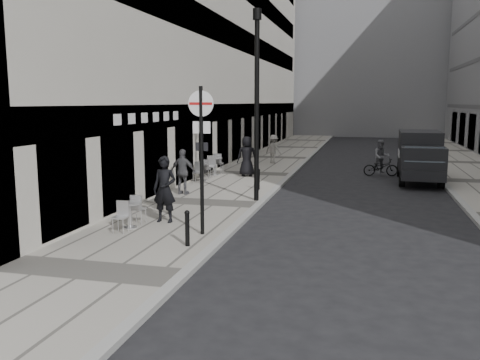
% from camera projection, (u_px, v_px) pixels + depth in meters
% --- Properties ---
extents(ground, '(120.00, 120.00, 0.00)m').
position_uv_depth(ground, '(114.00, 344.00, 7.72)').
color(ground, black).
rests_on(ground, ground).
extents(sidewalk, '(4.00, 60.00, 0.12)m').
position_uv_depth(sidewalk, '(250.00, 174.00, 25.45)').
color(sidewalk, gray).
rests_on(sidewalk, ground).
extents(building_left, '(4.00, 45.00, 18.00)m').
position_uv_depth(building_left, '(211.00, 14.00, 31.28)').
color(building_left, '#BCB6AB').
rests_on(building_left, ground).
extents(building_far, '(24.00, 16.00, 22.00)m').
position_uv_depth(building_far, '(352.00, 39.00, 59.37)').
color(building_far, slate).
rests_on(building_far, ground).
extents(walking_man, '(0.74, 0.50, 1.97)m').
position_uv_depth(walking_man, '(165.00, 189.00, 14.93)').
color(walking_man, black).
rests_on(walking_man, sidewalk).
extents(sign_post, '(0.68, 0.10, 3.94)m').
position_uv_depth(sign_post, '(201.00, 141.00, 13.32)').
color(sign_post, black).
rests_on(sign_post, sidewalk).
extents(lamppost, '(0.30, 0.30, 6.70)m').
position_uv_depth(lamppost, '(257.00, 96.00, 17.83)').
color(lamppost, black).
rests_on(lamppost, sidewalk).
extents(bollard_near, '(0.11, 0.11, 0.84)m').
position_uv_depth(bollard_near, '(187.00, 229.00, 12.50)').
color(bollard_near, black).
rests_on(bollard_near, sidewalk).
extents(bollard_far, '(0.11, 0.11, 0.80)m').
position_uv_depth(bollard_far, '(258.00, 180.00, 20.60)').
color(bollard_far, black).
rests_on(bollard_far, sidewalk).
extents(panel_van, '(1.94, 4.95, 2.31)m').
position_uv_depth(panel_van, '(420.00, 154.00, 23.27)').
color(panel_van, black).
rests_on(panel_van, ground).
extents(cyclist, '(1.74, 0.84, 1.80)m').
position_uv_depth(cyclist, '(381.00, 162.00, 25.16)').
color(cyclist, black).
rests_on(cyclist, ground).
extents(pedestrian_a, '(1.07, 0.53, 1.75)m').
position_uv_depth(pedestrian_a, '(183.00, 172.00, 19.47)').
color(pedestrian_a, '#4D4D51').
rests_on(pedestrian_a, sidewalk).
extents(pedestrian_b, '(1.22, 1.01, 1.64)m').
position_uv_depth(pedestrian_b, '(273.00, 149.00, 29.50)').
color(pedestrian_b, gray).
rests_on(pedestrian_b, sidewalk).
extents(pedestrian_c, '(1.07, 0.86, 1.92)m').
position_uv_depth(pedestrian_c, '(247.00, 156.00, 24.26)').
color(pedestrian_c, black).
rests_on(pedestrian_c, sidewalk).
extents(cafe_table_near, '(0.67, 1.50, 0.86)m').
position_uv_depth(cafe_table_near, '(130.00, 213.00, 14.31)').
color(cafe_table_near, silver).
rests_on(cafe_table_near, sidewalk).
extents(cafe_table_mid, '(0.77, 1.74, 0.99)m').
position_uv_depth(cafe_table_mid, '(215.00, 165.00, 24.69)').
color(cafe_table_mid, silver).
rests_on(cafe_table_mid, sidewalk).
extents(cafe_table_far, '(0.71, 1.59, 0.91)m').
position_uv_depth(cafe_table_far, '(202.00, 171.00, 22.93)').
color(cafe_table_far, silver).
rests_on(cafe_table_far, sidewalk).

